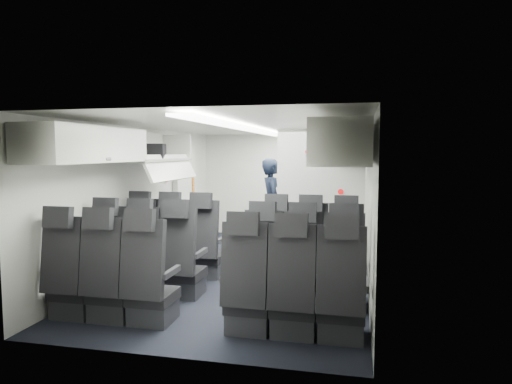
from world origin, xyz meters
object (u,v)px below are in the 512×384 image
at_px(galley_unit, 326,193).
at_px(carry_on_bag, 152,151).
at_px(flight_attendant, 272,205).
at_px(boarding_door, 185,195).
at_px(seat_row_front, 242,251).
at_px(seat_row_mid, 223,267).
at_px(seat_row_rear, 197,290).

bearing_deg(galley_unit, carry_on_bag, -127.29).
bearing_deg(flight_attendant, carry_on_bag, 121.57).
bearing_deg(boarding_door, seat_row_front, -51.84).
height_order(galley_unit, boarding_door, galley_unit).
height_order(seat_row_front, boarding_door, boarding_door).
relative_size(seat_row_front, flight_attendant, 2.00).
xyz_separation_m(seat_row_front, flight_attendant, (0.06, 1.98, 0.43)).
xyz_separation_m(seat_row_front, galley_unit, (0.95, 3.25, 0.55)).
height_order(seat_row_mid, flight_attendant, flight_attendant).
distance_m(seat_row_mid, seat_row_rear, 0.90).
distance_m(seat_row_mid, galley_unit, 4.30).
xyz_separation_m(seat_row_front, boarding_door, (-1.64, 2.09, 0.55)).
height_order(seat_row_front, flight_attendant, flight_attendant).
bearing_deg(flight_attendant, seat_row_front, 158.69).
distance_m(seat_row_front, seat_row_rear, 1.80).
distance_m(boarding_door, carry_on_bag, 2.10).
relative_size(seat_row_rear, flight_attendant, 2.00).
bearing_deg(seat_row_rear, galley_unit, 79.35).
relative_size(seat_row_mid, carry_on_bag, 8.71).
relative_size(seat_row_rear, galley_unit, 1.75).
bearing_deg(seat_row_rear, carry_on_bag, 125.31).
height_order(seat_row_front, seat_row_rear, same).
distance_m(seat_row_front, boarding_door, 2.71).
height_order(seat_row_mid, carry_on_bag, carry_on_bag).
bearing_deg(carry_on_bag, boarding_door, 85.28).
bearing_deg(seat_row_mid, boarding_door, 118.77).
bearing_deg(seat_row_mid, galley_unit, 77.12).
distance_m(galley_unit, carry_on_bag, 3.96).
height_order(seat_row_rear, boarding_door, boarding_door).
bearing_deg(boarding_door, carry_on_bag, -82.79).
bearing_deg(flight_attendant, seat_row_rear, 159.57).
bearing_deg(seat_row_front, galley_unit, 73.72).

